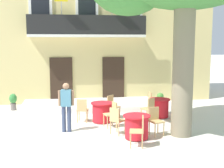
{
  "coord_description": "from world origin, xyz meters",
  "views": [
    {
      "loc": [
        -0.73,
        -9.83,
        3.02
      ],
      "look_at": [
        0.99,
        2.39,
        1.3
      ],
      "focal_mm": 47.78,
      "sensor_mm": 36.0,
      "label": 1
    }
  ],
  "objects_px": {
    "cafe_chair_middle_2": "(112,105)",
    "cafe_table_front": "(159,108)",
    "cafe_table_middle": "(102,112)",
    "ground_planter_left": "(13,101)",
    "cafe_chair_near_tree_1": "(116,119)",
    "cafe_chair_middle_1": "(112,113)",
    "cafe_chair_front_0": "(178,106)",
    "cafe_chair_near_tree_0": "(155,119)",
    "cafe_chair_near_tree_2": "(139,129)",
    "cafe_chair_front_1": "(152,101)",
    "pedestrian_near_entrance": "(66,104)",
    "cafe_chair_middle_0": "(82,109)",
    "cafe_chair_front_2": "(149,108)",
    "ground_planter_right": "(160,98)",
    "cafe_table_near_tree": "(137,127)"
  },
  "relations": [
    {
      "from": "cafe_chair_middle_2",
      "to": "cafe_table_front",
      "type": "xyz_separation_m",
      "value": [
        1.91,
        -0.16,
        -0.14
      ]
    },
    {
      "from": "cafe_table_middle",
      "to": "ground_planter_left",
      "type": "xyz_separation_m",
      "value": [
        -3.75,
        2.61,
        0.02
      ]
    },
    {
      "from": "cafe_chair_near_tree_1",
      "to": "cafe_table_middle",
      "type": "relative_size",
      "value": 1.05
    },
    {
      "from": "cafe_chair_middle_1",
      "to": "cafe_chair_front_0",
      "type": "bearing_deg",
      "value": 14.86
    },
    {
      "from": "cafe_chair_near_tree_0",
      "to": "ground_planter_left",
      "type": "relative_size",
      "value": 1.22
    },
    {
      "from": "cafe_chair_near_tree_2",
      "to": "cafe_table_front",
      "type": "bearing_deg",
      "value": 63.86
    },
    {
      "from": "cafe_chair_near_tree_2",
      "to": "cafe_chair_middle_1",
      "type": "height_order",
      "value": "same"
    },
    {
      "from": "cafe_chair_near_tree_2",
      "to": "cafe_chair_front_1",
      "type": "height_order",
      "value": "same"
    },
    {
      "from": "cafe_chair_near_tree_1",
      "to": "cafe_table_front",
      "type": "relative_size",
      "value": 1.05
    },
    {
      "from": "cafe_table_front",
      "to": "pedestrian_near_entrance",
      "type": "distance_m",
      "value": 4.04
    },
    {
      "from": "cafe_table_front",
      "to": "cafe_chair_middle_0",
      "type": "bearing_deg",
      "value": -173.8
    },
    {
      "from": "cafe_chair_near_tree_2",
      "to": "cafe_chair_front_2",
      "type": "relative_size",
      "value": 1.0
    },
    {
      "from": "cafe_chair_middle_1",
      "to": "cafe_table_front",
      "type": "relative_size",
      "value": 1.05
    },
    {
      "from": "cafe_chair_middle_0",
      "to": "cafe_chair_middle_1",
      "type": "bearing_deg",
      "value": -37.2
    },
    {
      "from": "cafe_table_middle",
      "to": "cafe_chair_front_1",
      "type": "relative_size",
      "value": 0.95
    },
    {
      "from": "cafe_chair_middle_1",
      "to": "pedestrian_near_entrance",
      "type": "bearing_deg",
      "value": -167.33
    },
    {
      "from": "cafe_chair_near_tree_2",
      "to": "ground_planter_right",
      "type": "relative_size",
      "value": 1.49
    },
    {
      "from": "cafe_table_middle",
      "to": "cafe_table_front",
      "type": "bearing_deg",
      "value": 10.0
    },
    {
      "from": "cafe_chair_near_tree_1",
      "to": "cafe_chair_front_1",
      "type": "relative_size",
      "value": 1.0
    },
    {
      "from": "cafe_chair_front_0",
      "to": "cafe_chair_front_2",
      "type": "height_order",
      "value": "same"
    },
    {
      "from": "cafe_chair_middle_0",
      "to": "cafe_chair_front_0",
      "type": "relative_size",
      "value": 1.0
    },
    {
      "from": "cafe_chair_middle_2",
      "to": "cafe_chair_front_1",
      "type": "bearing_deg",
      "value": 17.83
    },
    {
      "from": "cafe_chair_near_tree_1",
      "to": "cafe_chair_front_2",
      "type": "height_order",
      "value": "same"
    },
    {
      "from": "cafe_table_near_tree",
      "to": "cafe_chair_front_2",
      "type": "bearing_deg",
      "value": 65.15
    },
    {
      "from": "cafe_table_front",
      "to": "ground_planter_right",
      "type": "xyz_separation_m",
      "value": [
        0.72,
        2.24,
        -0.05
      ]
    },
    {
      "from": "cafe_chair_near_tree_0",
      "to": "cafe_table_front",
      "type": "height_order",
      "value": "cafe_chair_near_tree_0"
    },
    {
      "from": "cafe_table_front",
      "to": "cafe_chair_front_0",
      "type": "bearing_deg",
      "value": -31.22
    },
    {
      "from": "cafe_chair_near_tree_2",
      "to": "cafe_chair_front_1",
      "type": "relative_size",
      "value": 1.0
    },
    {
      "from": "cafe_chair_near_tree_2",
      "to": "cafe_table_middle",
      "type": "relative_size",
      "value": 1.05
    },
    {
      "from": "cafe_table_near_tree",
      "to": "cafe_chair_front_0",
      "type": "xyz_separation_m",
      "value": [
        2.16,
        2.15,
        0.14
      ]
    },
    {
      "from": "cafe_chair_front_0",
      "to": "pedestrian_near_entrance",
      "type": "xyz_separation_m",
      "value": [
        -4.36,
        -1.09,
        0.42
      ]
    },
    {
      "from": "cafe_chair_front_2",
      "to": "cafe_table_middle",
      "type": "bearing_deg",
      "value": 177.69
    },
    {
      "from": "cafe_chair_near_tree_0",
      "to": "cafe_chair_middle_0",
      "type": "relative_size",
      "value": 1.0
    },
    {
      "from": "cafe_chair_near_tree_0",
      "to": "cafe_chair_front_1",
      "type": "xyz_separation_m",
      "value": [
        0.74,
        2.99,
        0.0
      ]
    },
    {
      "from": "cafe_chair_middle_0",
      "to": "cafe_chair_middle_1",
      "type": "relative_size",
      "value": 1.0
    },
    {
      "from": "cafe_chair_near_tree_2",
      "to": "cafe_chair_middle_1",
      "type": "distance_m",
      "value": 2.22
    },
    {
      "from": "cafe_chair_near_tree_0",
      "to": "cafe_table_middle",
      "type": "distance_m",
      "value": 2.41
    },
    {
      "from": "cafe_table_middle",
      "to": "cafe_chair_middle_2",
      "type": "xyz_separation_m",
      "value": [
        0.48,
        0.58,
        0.14
      ]
    },
    {
      "from": "ground_planter_left",
      "to": "ground_planter_right",
      "type": "xyz_separation_m",
      "value": [
        6.86,
        0.06,
        -0.07
      ]
    },
    {
      "from": "cafe_chair_near_tree_1",
      "to": "ground_planter_right",
      "type": "bearing_deg",
      "value": 56.76
    },
    {
      "from": "cafe_table_front",
      "to": "cafe_chair_front_2",
      "type": "height_order",
      "value": "cafe_chair_front_2"
    },
    {
      "from": "cafe_chair_near_tree_2",
      "to": "ground_planter_left",
      "type": "relative_size",
      "value": 1.22
    },
    {
      "from": "cafe_chair_near_tree_0",
      "to": "ground_planter_right",
      "type": "xyz_separation_m",
      "value": [
        1.55,
        4.49,
        -0.19
      ]
    },
    {
      "from": "cafe_chair_near_tree_1",
      "to": "cafe_table_front",
      "type": "xyz_separation_m",
      "value": [
        2.09,
        2.05,
        -0.14
      ]
    },
    {
      "from": "cafe_chair_middle_2",
      "to": "pedestrian_near_entrance",
      "type": "height_order",
      "value": "pedestrian_near_entrance"
    },
    {
      "from": "cafe_table_near_tree",
      "to": "cafe_chair_near_tree_1",
      "type": "relative_size",
      "value": 0.95
    },
    {
      "from": "cafe_chair_near_tree_0",
      "to": "cafe_chair_front_1",
      "type": "relative_size",
      "value": 1.0
    },
    {
      "from": "cafe_chair_middle_1",
      "to": "cafe_table_near_tree",
      "type": "bearing_deg",
      "value": -67.45
    },
    {
      "from": "cafe_table_middle",
      "to": "cafe_chair_middle_0",
      "type": "distance_m",
      "value": 0.77
    },
    {
      "from": "cafe_table_near_tree",
      "to": "cafe_table_front",
      "type": "height_order",
      "value": "same"
    }
  ]
}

